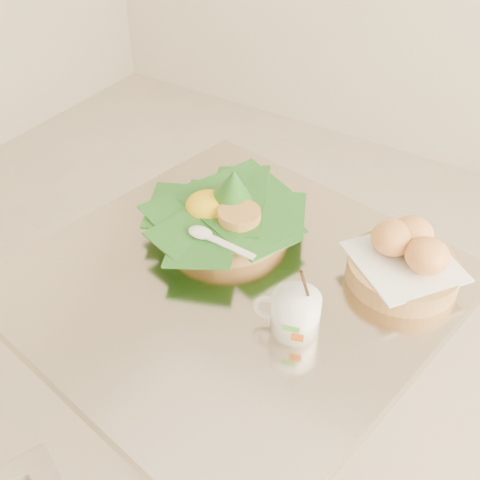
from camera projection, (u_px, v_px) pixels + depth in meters
The scene contains 5 objects.
floor at pixel (214, 458), 1.63m from camera, with size 3.60×3.60×0.00m, color #C0B39B.
cafe_table at pixel (233, 358), 1.22m from camera, with size 0.81×0.81×0.75m.
rice_basket at pixel (226, 211), 1.17m from camera, with size 0.31×0.31×0.15m.
bread_basket at pixel (406, 260), 1.06m from camera, with size 0.24×0.24×0.10m.
coffee_mug at pixel (294, 312), 0.96m from camera, with size 0.11×0.08×0.14m.
Camera 1 is at (0.53, -0.71, 1.49)m, focal length 45.00 mm.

